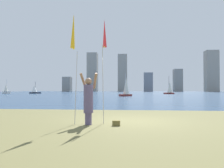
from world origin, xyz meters
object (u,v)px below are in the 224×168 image
bag (116,123)px  sailboat_4 (34,89)px  person (88,99)px  sailboat_2 (170,88)px  sailboat_0 (126,88)px  kite_flag_right (104,36)px  kite_flag_left (73,33)px  sailboat_1 (6,89)px

bag → sailboat_4: bearing=116.6°
person → bag: bearing=-0.5°
sailboat_2 → bag: bearing=-100.5°
sailboat_0 → sailboat_4: (-26.87, 21.55, -0.41)m
person → sailboat_2: 53.91m
kite_flag_right → sailboat_2: sailboat_2 is taller
kite_flag_left → kite_flag_right: size_ratio=1.01×
kite_flag_left → bag: (1.57, 0.09, -3.28)m
kite_flag_left → person: bearing=23.8°
sailboat_1 → sailboat_4: sailboat_1 is taller
kite_flag_right → sailboat_0: bearing=90.5°
sailboat_4 → bag: bearing=-63.4°
kite_flag_left → sailboat_0: 33.82m
bag → sailboat_1: 61.73m
person → bag: size_ratio=7.02×
kite_flag_right → sailboat_2: bearing=78.8°
sailboat_0 → sailboat_1: sailboat_0 is taller
sailboat_4 → sailboat_2: bearing=-3.5°
person → sailboat_2: bearing=85.6°
kite_flag_right → person: bearing=-129.9°
kite_flag_left → sailboat_4: kite_flag_left is taller
kite_flag_left → sailboat_1: (-32.47, 51.57, -2.16)m
person → kite_flag_right: kite_flag_right is taller
bag → sailboat_4: (-27.71, 55.23, 1.07)m
sailboat_1 → sailboat_2: 43.85m
kite_flag_right → sailboat_4: (-27.18, 54.46, -2.26)m
kite_flag_left → kite_flag_right: 1.34m
person → sailboat_0: bearing=96.9°
person → sailboat_2: sailboat_2 is taller
kite_flag_left → sailboat_4: (-26.14, 55.32, -2.21)m
kite_flag_right → bag: 3.46m
sailboat_2 → sailboat_4: sailboat_2 is taller
kite_flag_right → sailboat_1: 60.83m
sailboat_0 → sailboat_4: 34.45m
kite_flag_left → bag: bearing=3.2°
kite_flag_right → sailboat_2: (10.32, 52.18, -1.95)m
sailboat_0 → kite_flag_right: bearing=-89.5°
kite_flag_right → sailboat_0: (-0.31, 32.91, -1.85)m
person → kite_flag_left: (-0.52, -0.23, 2.42)m
kite_flag_left → sailboat_2: size_ratio=0.88×
sailboat_1 → sailboat_4: 7.35m
sailboat_0 → sailboat_1: bearing=151.8°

